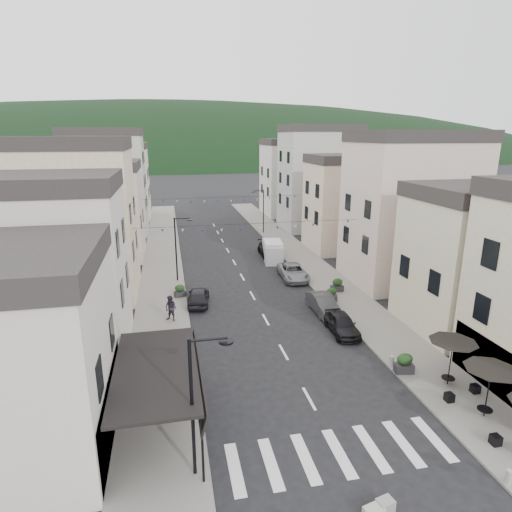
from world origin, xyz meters
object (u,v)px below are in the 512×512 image
at_px(parked_car_a, 342,324).
at_px(parked_car_d, 269,250).
at_px(delivery_van, 273,251).
at_px(pedestrian_a, 171,372).
at_px(parked_car_e, 198,296).
at_px(pedestrian_b, 171,308).
at_px(parked_car_c, 293,272).
at_px(parked_car_b, 323,304).

xyz_separation_m(parked_car_a, parked_car_d, (-0.36, 19.94, 0.04)).
relative_size(delivery_van, pedestrian_a, 2.60).
xyz_separation_m(parked_car_e, pedestrian_b, (-2.19, -3.04, 0.38)).
distance_m(parked_car_a, parked_car_c, 11.70).
height_order(parked_car_c, pedestrian_b, pedestrian_b).
bearing_deg(pedestrian_b, delivery_van, 85.79).
xyz_separation_m(parked_car_b, parked_car_e, (-9.20, 3.61, -0.01)).
distance_m(parked_car_b, parked_car_d, 16.38).
height_order(parked_car_e, delivery_van, delivery_van).
xyz_separation_m(parked_car_e, pedestrian_a, (-2.33, -11.75, 0.36)).
bearing_deg(parked_car_c, parked_car_e, -151.28).
bearing_deg(parked_car_e, parked_car_d, -117.08).
relative_size(parked_car_b, parked_car_c, 0.86).
relative_size(parked_car_c, delivery_van, 1.02).
xyz_separation_m(parked_car_c, pedestrian_b, (-11.39, -7.56, 0.38)).
bearing_deg(parked_car_d, parked_car_e, -122.80).
relative_size(parked_car_a, pedestrian_a, 2.16).
xyz_separation_m(parked_car_d, pedestrian_b, (-11.03, -15.81, 0.34)).
height_order(parked_car_d, parked_car_e, parked_car_d).
bearing_deg(parked_car_c, parked_car_d, 95.05).
bearing_deg(delivery_van, pedestrian_b, -120.42).
height_order(parked_car_b, pedestrian_a, pedestrian_a).
bearing_deg(parked_car_d, parked_car_b, -86.84).
relative_size(parked_car_e, pedestrian_b, 2.14).
distance_m(parked_car_d, pedestrian_a, 26.94).
height_order(parked_car_a, parked_car_b, parked_car_b).
relative_size(delivery_van, pedestrian_b, 2.56).
height_order(pedestrian_a, pedestrian_b, pedestrian_b).
xyz_separation_m(parked_car_c, pedestrian_a, (-11.53, -16.27, 0.37)).
relative_size(parked_car_a, parked_car_e, 0.99).
bearing_deg(parked_car_a, parked_car_b, 92.08).
bearing_deg(pedestrian_b, parked_car_a, 14.00).
height_order(parked_car_d, pedestrian_a, pedestrian_a).
height_order(delivery_van, pedestrian_b, delivery_van).
bearing_deg(parked_car_e, parked_car_b, 166.18).
xyz_separation_m(delivery_van, pedestrian_a, (-11.12, -22.68, -0.04)).
height_order(parked_car_a, delivery_van, delivery_van).
bearing_deg(parked_car_b, parked_car_a, -90.83).
distance_m(parked_car_b, parked_car_c, 8.13).
bearing_deg(parked_car_a, parked_car_e, 144.12).
xyz_separation_m(parked_car_d, pedestrian_a, (-11.17, -24.52, 0.33)).
distance_m(parked_car_c, pedestrian_b, 13.68).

